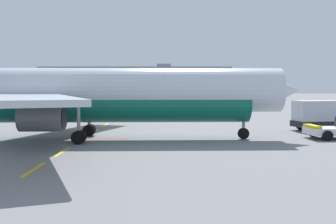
% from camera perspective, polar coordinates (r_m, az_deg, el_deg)
% --- Properties ---
extents(ground, '(400.00, 400.00, 0.00)m').
position_cam_1_polar(ground, '(56.16, 15.05, -1.26)').
color(ground, slate).
extents(apron_paint_markings, '(8.00, 96.72, 0.01)m').
position_cam_1_polar(apron_paint_markings, '(52.66, -8.11, -1.48)').
color(apron_paint_markings, yellow).
rests_on(apron_paint_markings, ground).
extents(airliner_foreground, '(34.74, 34.62, 12.20)m').
position_cam_1_polar(airliner_foreground, '(36.08, -9.26, 2.45)').
color(airliner_foreground, silver).
rests_on(airliner_foreground, ground).
extents(catering_truck, '(7.35, 3.81, 3.14)m').
position_cam_1_polar(catering_truck, '(46.08, 20.86, -0.37)').
color(catering_truck, black).
rests_on(catering_truck, ground).
extents(terminal_satellite, '(79.76, 23.01, 14.23)m').
position_cam_1_polar(terminal_satellite, '(181.33, -4.29, 4.15)').
color(terminal_satellite, gray).
rests_on(terminal_satellite, ground).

